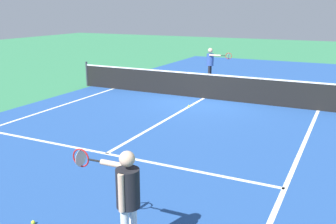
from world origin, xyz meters
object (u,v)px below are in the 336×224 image
at_px(net, 204,86).
at_px(tennis_ball_near_net, 189,106).
at_px(tennis_ball_by_baseline, 33,222).
at_px(player_far, 211,61).
at_px(player_near, 126,193).

height_order(net, tennis_ball_near_net, net).
relative_size(tennis_ball_by_baseline, tennis_ball_near_net, 1.00).
xyz_separation_m(player_far, tennis_ball_by_baseline, (1.64, -12.65, -0.94)).
xyz_separation_m(player_near, tennis_ball_near_net, (-2.50, 8.01, -0.93)).
distance_m(player_far, tennis_ball_by_baseline, 12.79).
relative_size(net, tennis_ball_by_baseline, 167.88).
distance_m(net, player_near, 9.79).
distance_m(net, player_far, 3.36).
relative_size(net, player_far, 7.02).
height_order(net, tennis_ball_by_baseline, net).
bearing_deg(tennis_ball_near_net, net, 90.12).
bearing_deg(tennis_ball_by_baseline, player_near, -0.14).
distance_m(net, tennis_ball_by_baseline, 9.49).
xyz_separation_m(net, tennis_ball_near_net, (0.00, -1.44, -0.46)).
bearing_deg(tennis_ball_near_net, player_near, -72.63).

